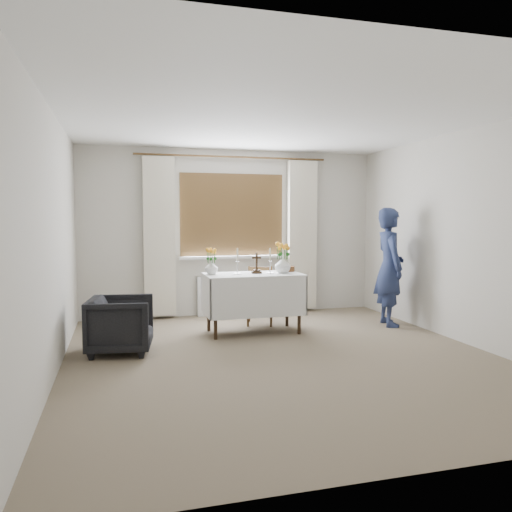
% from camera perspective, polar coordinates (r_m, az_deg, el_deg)
% --- Properties ---
extents(ground, '(5.00, 5.00, 0.00)m').
position_cam_1_polar(ground, '(5.41, 3.15, -11.49)').
color(ground, '#7C6856').
rests_on(ground, ground).
extents(altar_table, '(1.24, 0.64, 0.76)m').
position_cam_1_polar(altar_table, '(6.44, -0.31, -5.41)').
color(altar_table, white).
rests_on(altar_table, ground).
extents(wooden_chair, '(0.46, 0.46, 0.80)m').
position_cam_1_polar(wooden_chair, '(6.92, 0.44, -4.58)').
color(wooden_chair, brown).
rests_on(wooden_chair, ground).
extents(armchair, '(0.77, 0.75, 0.62)m').
position_cam_1_polar(armchair, '(5.71, -15.20, -7.58)').
color(armchair, black).
rests_on(armchair, ground).
extents(person, '(0.48, 0.65, 1.61)m').
position_cam_1_polar(person, '(7.07, 15.01, -1.20)').
color(person, navy).
rests_on(person, ground).
extents(radiator, '(1.10, 0.10, 0.60)m').
position_cam_1_polar(radiator, '(7.63, -2.61, -4.48)').
color(radiator, silver).
rests_on(radiator, ground).
extents(wooden_cross, '(0.14, 0.11, 0.27)m').
position_cam_1_polar(wooden_cross, '(6.41, 0.06, -0.79)').
color(wooden_cross, black).
rests_on(wooden_cross, altar_table).
extents(candlestick_left, '(0.10, 0.10, 0.33)m').
position_cam_1_polar(candlestick_left, '(6.35, -2.13, -0.59)').
color(candlestick_left, silver).
rests_on(candlestick_left, altar_table).
extents(candlestick_right, '(0.10, 0.10, 0.33)m').
position_cam_1_polar(candlestick_right, '(6.42, 1.62, -0.53)').
color(candlestick_right, silver).
rests_on(candlestick_right, altar_table).
extents(flower_vase_left, '(0.20, 0.20, 0.17)m').
position_cam_1_polar(flower_vase_left, '(6.33, -5.11, -1.33)').
color(flower_vase_left, white).
rests_on(flower_vase_left, altar_table).
extents(flower_vase_right, '(0.27, 0.27, 0.21)m').
position_cam_1_polar(flower_vase_right, '(6.47, 3.07, -1.02)').
color(flower_vase_right, white).
rests_on(flower_vase_right, altar_table).
extents(wicker_basket, '(0.22, 0.22, 0.07)m').
position_cam_1_polar(wicker_basket, '(6.68, 3.65, -1.46)').
color(wicker_basket, brown).
rests_on(wicker_basket, altar_table).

